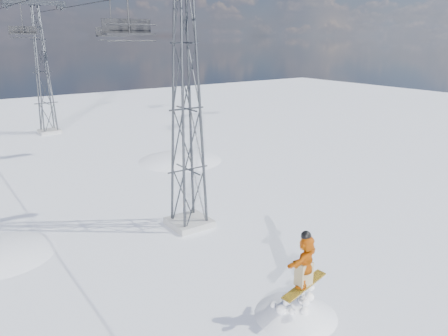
% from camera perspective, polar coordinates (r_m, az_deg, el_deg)
% --- Properties ---
extents(ground, '(120.00, 120.00, 0.00)m').
position_cam_1_polar(ground, '(14.77, 9.56, -18.64)').
color(ground, white).
rests_on(ground, ground).
extents(snow_terrain, '(39.00, 37.00, 22.00)m').
position_cam_1_polar(snow_terrain, '(34.91, -24.30, -16.07)').
color(snow_terrain, white).
rests_on(snow_terrain, ground).
extents(lift_tower_near, '(5.20, 1.80, 11.43)m').
position_cam_1_polar(lift_tower_near, '(19.16, -4.92, 7.62)').
color(lift_tower_near, '#999999').
rests_on(lift_tower_near, ground).
extents(lift_tower_far, '(5.20, 1.80, 11.43)m').
position_cam_1_polar(lift_tower_far, '(42.53, -22.61, 11.47)').
color(lift_tower_far, '#999999').
rests_on(lift_tower_far, ground).
extents(lift_chair_near, '(2.05, 0.59, 2.54)m').
position_cam_1_polar(lift_chair_near, '(18.46, -12.37, 17.39)').
color(lift_chair_near, black).
rests_on(lift_chair_near, ground).
extents(lift_chair_mid, '(2.12, 0.61, 2.63)m').
position_cam_1_polar(lift_chair_mid, '(32.23, -14.46, 16.74)').
color(lift_chair_mid, black).
rests_on(lift_chair_mid, ground).
extents(lift_chair_far, '(1.98, 0.57, 2.46)m').
position_cam_1_polar(lift_chair_far, '(36.98, -24.75, 15.94)').
color(lift_chair_far, black).
rests_on(lift_chair_far, ground).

